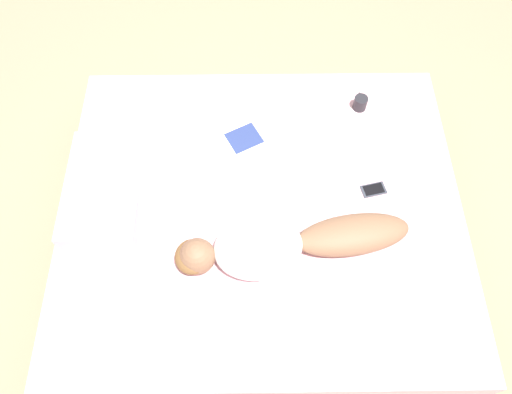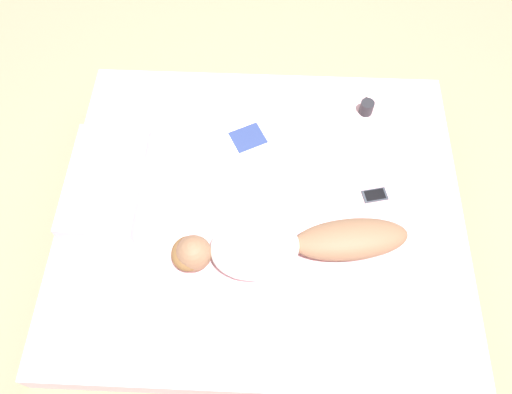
{
  "view_description": "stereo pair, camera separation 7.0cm",
  "coord_description": "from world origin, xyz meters",
  "px_view_note": "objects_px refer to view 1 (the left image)",
  "views": [
    {
      "loc": [
        -1.28,
        0.05,
        2.86
      ],
      "look_at": [
        0.03,
        0.03,
        0.56
      ],
      "focal_mm": 35.0,
      "sensor_mm": 36.0,
      "label": 1
    },
    {
      "loc": [
        -1.28,
        -0.02,
        2.86
      ],
      "look_at": [
        0.03,
        0.03,
        0.56
      ],
      "focal_mm": 35.0,
      "sensor_mm": 36.0,
      "label": 2
    }
  ],
  "objects_px": {
    "open_magazine": "(254,153)",
    "coffee_mug": "(360,103)",
    "person": "(280,244)",
    "cell_phone": "(374,190)"
  },
  "relations": [
    {
      "from": "open_magazine",
      "to": "coffee_mug",
      "type": "height_order",
      "value": "coffee_mug"
    },
    {
      "from": "open_magazine",
      "to": "cell_phone",
      "type": "bearing_deg",
      "value": -138.48
    },
    {
      "from": "person",
      "to": "coffee_mug",
      "type": "relative_size",
      "value": 10.45
    },
    {
      "from": "coffee_mug",
      "to": "person",
      "type": "bearing_deg",
      "value": 151.21
    },
    {
      "from": "open_magazine",
      "to": "cell_phone",
      "type": "height_order",
      "value": "same"
    },
    {
      "from": "open_magazine",
      "to": "person",
      "type": "bearing_deg",
      "value": 163.98
    },
    {
      "from": "cell_phone",
      "to": "coffee_mug",
      "type": "bearing_deg",
      "value": -11.88
    },
    {
      "from": "open_magazine",
      "to": "cell_phone",
      "type": "xyz_separation_m",
      "value": [
        -0.25,
        -0.65,
        0.0
      ]
    },
    {
      "from": "open_magazine",
      "to": "cell_phone",
      "type": "distance_m",
      "value": 0.7
    },
    {
      "from": "person",
      "to": "cell_phone",
      "type": "distance_m",
      "value": 0.64
    }
  ]
}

